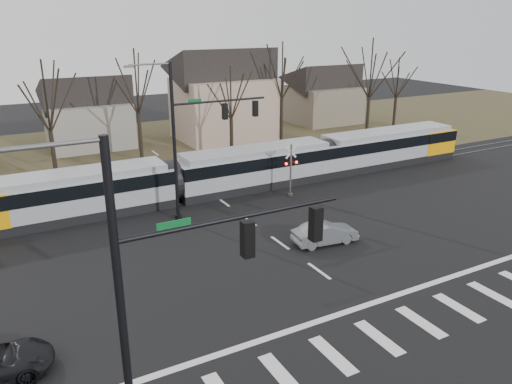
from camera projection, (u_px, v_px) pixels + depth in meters
name	position (u px, v px, depth m)	size (l,w,h in m)	color
ground	(343.00, 288.00, 24.73)	(140.00, 140.00, 0.00)	black
grass_verge	(149.00, 149.00, 51.29)	(140.00, 28.00, 0.01)	#38331E
crosswalk	(400.00, 329.00, 21.41)	(27.00, 2.60, 0.01)	silver
stop_line	(367.00, 305.00, 23.24)	(28.00, 0.35, 0.01)	silver
lane_dashes	(212.00, 194.00, 38.01)	(0.18, 30.00, 0.01)	silver
rail_pair	(213.00, 194.00, 37.83)	(90.00, 1.52, 0.06)	#59595E
tram	(254.00, 166.00, 39.08)	(41.93, 3.11, 3.18)	gray
sedan	(325.00, 233.00, 29.46)	(4.08, 1.82, 1.30)	slate
signal_pole_near_left	(181.00, 296.00, 13.19)	(9.28, 0.44, 10.20)	black
signal_pole_far	(197.00, 133.00, 32.15)	(9.28, 0.44, 10.20)	black
rail_crossing_signal	(291.00, 172.00, 36.99)	(1.08, 0.36, 4.00)	#59595B
tree_row	(186.00, 107.00, 45.57)	(59.20, 7.20, 10.00)	black
house_b	(87.00, 108.00, 51.05)	(8.64, 7.56, 7.65)	gray
house_c	(223.00, 91.00, 54.46)	(10.80, 8.64, 10.10)	tan
house_d	(324.00, 91.00, 63.31)	(8.64, 7.56, 7.65)	#6A5F4E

